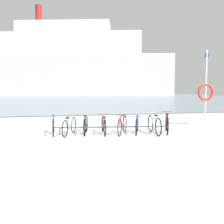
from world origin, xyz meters
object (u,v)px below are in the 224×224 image
at_px(bicycle_1, 70,126).
at_px(bicycle_5, 137,125).
at_px(bicycle_2, 86,125).
at_px(bicycle_3, 104,125).
at_px(bicycle_4, 122,125).
at_px(bicycle_6, 154,124).
at_px(bicycle_7, 167,123).
at_px(rescue_post, 206,91).
at_px(ferry_ship, 68,66).
at_px(bicycle_0, 53,125).

relative_size(bicycle_1, bicycle_5, 1.07).
xyz_separation_m(bicycle_2, bicycle_3, (0.69, -0.20, -0.02)).
distance_m(bicycle_4, bicycle_6, 1.28).
xyz_separation_m(bicycle_1, bicycle_7, (3.90, -0.31, 0.03)).
distance_m(bicycle_5, rescue_post, 4.17).
distance_m(bicycle_2, bicycle_5, 2.05).
bearing_deg(bicycle_1, rescue_post, 8.53).
xyz_separation_m(bicycle_6, ferry_ship, (-0.73, 62.62, 7.96)).
bearing_deg(bicycle_2, bicycle_5, -8.83).
height_order(bicycle_1, bicycle_2, bicycle_2).
relative_size(bicycle_3, bicycle_4, 1.05).
xyz_separation_m(bicycle_5, rescue_post, (3.77, 1.17, 1.35)).
relative_size(bicycle_2, bicycle_7, 1.01).
bearing_deg(bicycle_3, ferry_ship, 88.86).
height_order(bicycle_2, ferry_ship, ferry_ship).
bearing_deg(bicycle_0, bicycle_3, -10.11).
height_order(bicycle_1, ferry_ship, ferry_ship).
distance_m(bicycle_1, bicycle_6, 3.33).
height_order(bicycle_1, bicycle_4, bicycle_4).
height_order(bicycle_3, bicycle_7, bicycle_7).
height_order(bicycle_7, rescue_post, rescue_post).
height_order(bicycle_4, bicycle_7, bicycle_7).
distance_m(bicycle_2, ferry_ship, 62.60).
relative_size(bicycle_5, bicycle_7, 0.92).
xyz_separation_m(bicycle_1, bicycle_6, (3.30, -0.46, 0.02)).
xyz_separation_m(bicycle_0, rescue_post, (7.04, 0.72, 1.33)).
bearing_deg(bicycle_1, bicycle_2, 9.37).
bearing_deg(bicycle_7, bicycle_1, 175.39).
distance_m(bicycle_5, bicycle_7, 1.25).
xyz_separation_m(bicycle_1, ferry_ship, (2.57, 62.17, 7.98)).
height_order(bicycle_3, bicycle_4, bicycle_4).
relative_size(bicycle_4, bicycle_5, 1.03).
distance_m(bicycle_0, bicycle_3, 1.97).
bearing_deg(bicycle_0, rescue_post, 5.81).
xyz_separation_m(bicycle_4, bicycle_5, (0.63, 0.08, -0.03)).
distance_m(bicycle_2, bicycle_6, 2.72).
bearing_deg(rescue_post, ferry_ship, 93.62).
distance_m(bicycle_2, bicycle_4, 1.45).
height_order(bicycle_0, ferry_ship, ferry_ship).
xyz_separation_m(bicycle_3, rescue_post, (5.10, 1.06, 1.34)).
relative_size(bicycle_0, rescue_post, 0.47).
bearing_deg(bicycle_2, bicycle_7, -7.31).
height_order(bicycle_3, ferry_ship, ferry_ship).
relative_size(bicycle_2, bicycle_5, 1.11).
bearing_deg(ferry_ship, bicycle_0, -92.94).
xyz_separation_m(bicycle_3, bicycle_5, (1.33, -0.11, -0.01)).
bearing_deg(bicycle_3, bicycle_7, -4.82).
distance_m(bicycle_2, bicycle_3, 0.72).
distance_m(bicycle_0, bicycle_2, 1.25).
height_order(bicycle_2, bicycle_7, bicycle_7).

